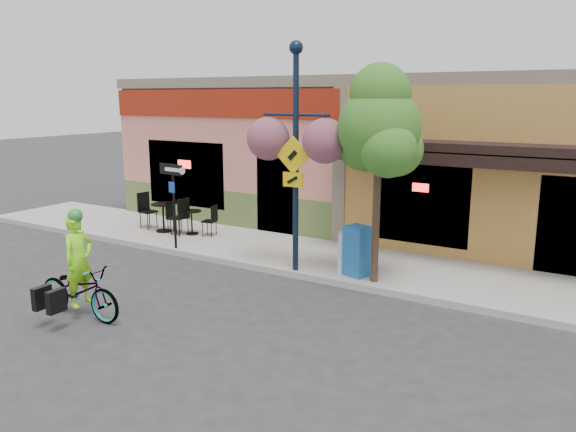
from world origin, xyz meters
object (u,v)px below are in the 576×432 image
Objects in this scene: bicycle at (79,291)px; building at (426,152)px; lamp_post at (296,160)px; one_way_sign at (174,207)px; street_tree at (377,175)px; cyclist_rider at (80,274)px; newspaper_box_blue at (357,251)px; newspaper_box_grey at (349,252)px.

building is at bearing -17.61° from bicycle.
one_way_sign is at bearing 177.43° from lamp_post.
street_tree is at bearing -80.47° from building.
building is 11.42m from bicycle.
bicycle is 0.89× the size of one_way_sign.
one_way_sign is at bearing 16.68° from cyclist_rider.
bicycle is 0.39× the size of lamp_post.
bicycle is 0.42× the size of street_tree.
one_way_sign is (-1.41, 4.07, 0.73)m from bicycle.
street_tree is (3.96, 4.25, 1.90)m from bicycle.
newspaper_box_blue is (3.43, 4.44, -0.14)m from cyclist_rider.
newspaper_box_grey is at bearing -38.59° from bicycle.
one_way_sign is at bearing -178.08° from street_tree.
one_way_sign is (-4.25, -6.85, -1.02)m from building.
street_tree is (5.37, 0.18, 1.17)m from one_way_sign.
one_way_sign is (-1.46, 4.07, 0.40)m from cyclist_rider.
newspaper_box_blue is at bearing 158.63° from street_tree.
one_way_sign is 2.40× the size of newspaper_box_grey.
newspaper_box_blue is at bearing -41.11° from bicycle.
newspaper_box_blue is at bearing -40.70° from cyclist_rider.
lamp_post is (2.10, 4.08, 1.79)m from cyclist_rider.
one_way_sign is at bearing 173.65° from newspaper_box_grey.
building is 6.61m from newspaper_box_grey.
lamp_post reaches higher than newspaper_box_blue.
lamp_post reaches higher than one_way_sign.
street_tree reaches higher than building.
newspaper_box_grey reaches higher than bicycle.
lamp_post reaches higher than cyclist_rider.
building reaches higher than one_way_sign.
newspaper_box_blue reaches higher than newspaper_box_grey.
building is 4.03× the size of street_tree.
lamp_post is at bearing -169.29° from newspaper_box_grey.
building reaches higher than cyclist_rider.
cyclist_rider is 4.35m from one_way_sign.
cyclist_rider is 0.77× the size of one_way_sign.
one_way_sign reaches higher than newspaper_box_blue.
newspaper_box_grey is at bearing -86.39° from building.
bicycle is 4.37m from one_way_sign.
building is 16.62× the size of newspaper_box_blue.
building is 6.89m from lamp_post.
cyclist_rider reaches higher than newspaper_box_blue.
street_tree reaches higher than newspaper_box_grey.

